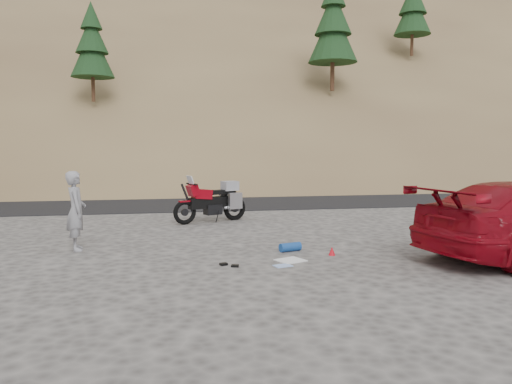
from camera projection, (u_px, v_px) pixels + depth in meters
ground at (200, 247)px, 10.70m from camera, size 140.00×140.00×0.00m
road at (185, 201)px, 19.52m from camera, size 120.00×7.00×0.05m
hillside at (171, 55)px, 49.71m from camera, size 120.00×73.00×46.72m
motorcycle at (214, 202)px, 14.11m from camera, size 2.15×1.16×1.36m
man at (77, 250)px, 10.36m from camera, size 0.52×0.67×1.65m
gear_white_cloth at (290, 260)px, 9.40m from camera, size 0.63×0.60×0.02m
gear_blue_mat at (290, 247)px, 10.21m from camera, size 0.48×0.30×0.18m
gear_funnel at (332, 251)px, 9.85m from camera, size 0.14×0.14×0.17m
gear_glove_a at (235, 266)px, 8.92m from camera, size 0.15×0.13×0.04m
gear_glove_b at (224, 264)px, 9.04m from camera, size 0.16×0.14×0.04m
gear_blue_cloth at (283, 266)px, 8.98m from camera, size 0.37×0.31×0.01m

